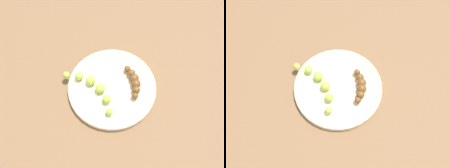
{
  "view_description": "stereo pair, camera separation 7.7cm",
  "coord_description": "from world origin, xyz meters",
  "views": [
    {
      "loc": [
        -0.16,
        -0.3,
        0.73
      ],
      "look_at": [
        0.0,
        0.0,
        0.04
      ],
      "focal_mm": 37.37,
      "sensor_mm": 36.0,
      "label": 1
    },
    {
      "loc": [
        -0.09,
        -0.33,
        0.73
      ],
      "look_at": [
        0.0,
        0.0,
        0.04
      ],
      "focal_mm": 37.37,
      "sensor_mm": 36.0,
      "label": 2
    }
  ],
  "objects": [
    {
      "name": "ground_plane",
      "position": [
        0.0,
        0.0,
        0.0
      ],
      "size": [
        2.4,
        2.4,
        0.0
      ],
      "primitive_type": "plane",
      "color": "brown"
    },
    {
      "name": "fruit_bowl",
      "position": [
        0.0,
        0.0,
        0.01
      ],
      "size": [
        0.3,
        0.3,
        0.02
      ],
      "color": "beige",
      "rests_on": "ground_plane"
    },
    {
      "name": "banana_green",
      "position": [
        -0.06,
        0.02,
        0.04
      ],
      "size": [
        0.11,
        0.21,
        0.03
      ],
      "rotation": [
        0.0,
        0.0,
        0.34
      ],
      "color": "#8CAD38",
      "rests_on": "fruit_bowl"
    },
    {
      "name": "banana_overripe",
      "position": [
        0.07,
        -0.03,
        0.03
      ],
      "size": [
        0.06,
        0.12,
        0.03
      ],
      "rotation": [
        0.0,
        0.0,
        6.0
      ],
      "color": "#593819",
      "rests_on": "fruit_bowl"
    }
  ]
}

